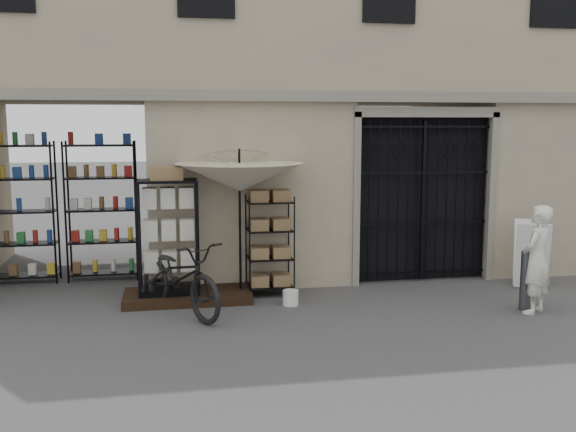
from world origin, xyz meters
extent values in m
plane|color=#242428|center=(0.00, 0.00, 0.00)|extent=(80.00, 80.00, 0.00)
cube|color=tan|center=(0.00, 4.00, 4.50)|extent=(14.00, 4.00, 9.00)
cube|color=black|center=(-4.50, 2.80, 1.50)|extent=(3.00, 1.70, 3.00)
cube|color=black|center=(-4.55, 3.30, 1.25)|extent=(2.70, 0.50, 2.50)
cube|color=black|center=(1.75, 2.28, 1.50)|extent=(2.50, 0.06, 3.00)
cube|color=black|center=(1.75, 2.12, 1.45)|extent=(0.05, 0.05, 2.80)
cube|color=black|center=(-2.40, 1.55, 0.07)|extent=(2.00, 0.90, 0.15)
cube|color=black|center=(-2.68, 1.55, 0.20)|extent=(0.96, 0.65, 0.10)
cube|color=silver|center=(-2.71, 1.27, 1.05)|extent=(0.83, 0.11, 1.68)
cube|color=silver|center=(-2.68, 1.55, 0.95)|extent=(0.80, 0.49, 1.40)
cube|color=olive|center=(-2.68, 1.55, 1.99)|extent=(0.54, 0.43, 0.20)
cube|color=black|center=(-1.05, 1.69, 0.83)|extent=(0.87, 0.77, 1.65)
cube|color=olive|center=(-1.05, 1.69, 0.77)|extent=(0.73, 0.63, 1.24)
cylinder|color=black|center=(-1.55, 1.59, 1.21)|extent=(0.05, 0.05, 2.41)
imported|color=beige|center=(-1.55, 1.59, 2.09)|extent=(2.08, 2.11, 1.62)
cylinder|color=silver|center=(-0.83, 1.03, 0.12)|extent=(0.27, 0.27, 0.23)
imported|color=black|center=(-2.52, 0.90, 0.00)|extent=(1.20, 1.34, 2.12)
cylinder|color=#474950|center=(2.63, 0.14, 0.46)|extent=(0.19, 0.19, 0.91)
imported|color=silver|center=(2.68, -0.02, 0.00)|extent=(1.50, 1.62, 0.39)
cube|color=silver|center=(3.34, 1.16, 0.59)|extent=(0.60, 0.47, 1.14)
cube|color=silver|center=(3.49, 1.48, 0.59)|extent=(0.60, 0.47, 1.14)
camera|label=1|loc=(-2.60, -8.50, 2.81)|focal=40.00mm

